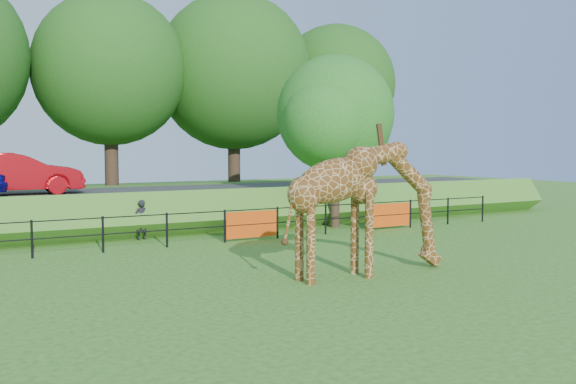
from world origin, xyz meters
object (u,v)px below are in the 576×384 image
object	(u,v)px
giraffe	(367,208)
tree_east	(337,119)
visitor	(141,220)
car_red	(16,174)

from	to	relation	value
giraffe	tree_east	xyz separation A→B (m)	(4.84, 8.34, 2.62)
giraffe	visitor	bearing A→B (deg)	110.08
car_red	tree_east	size ratio (longest dim) A/B	0.69
giraffe	car_red	distance (m)	14.22
giraffe	car_red	xyz separation A→B (m)	(-6.38, 12.70, 0.53)
giraffe	tree_east	size ratio (longest dim) A/B	0.69
giraffe	car_red	bearing A→B (deg)	118.18
car_red	visitor	world-z (taller)	car_red
car_red	visitor	distance (m)	5.43
tree_east	visitor	bearing A→B (deg)	176.83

